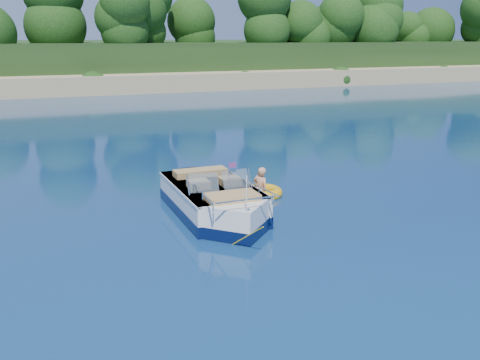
# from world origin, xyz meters

# --- Properties ---
(ground) EXTENTS (160.00, 160.00, 0.00)m
(ground) POSITION_xyz_m (0.00, 0.00, 0.00)
(ground) COLOR #0A1A4A
(ground) RESTS_ON ground
(shoreline) EXTENTS (170.00, 59.00, 6.00)m
(shoreline) POSITION_xyz_m (0.00, 63.77, 0.98)
(shoreline) COLOR tan
(shoreline) RESTS_ON ground
(treeline) EXTENTS (150.00, 7.12, 8.19)m
(treeline) POSITION_xyz_m (0.04, 41.01, 5.55)
(treeline) COLOR black
(treeline) RESTS_ON ground
(motorboat) EXTENTS (1.94, 5.41, 1.80)m
(motorboat) POSITION_xyz_m (-0.06, 2.77, 0.35)
(motorboat) COLOR white
(motorboat) RESTS_ON ground
(tow_tube) EXTENTS (1.53, 1.53, 0.32)m
(tow_tube) POSITION_xyz_m (1.84, 4.07, 0.08)
(tow_tube) COLOR #E6A40F
(tow_tube) RESTS_ON ground
(boy) EXTENTS (0.66, 0.82, 1.48)m
(boy) POSITION_xyz_m (1.76, 4.11, 0.00)
(boy) COLOR tan
(boy) RESTS_ON ground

